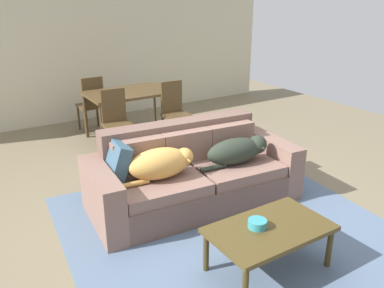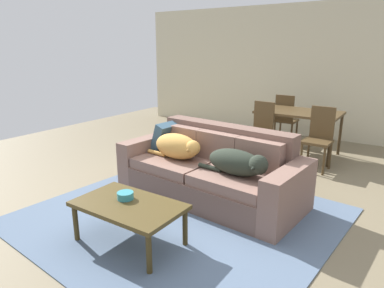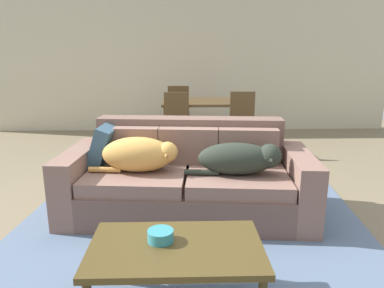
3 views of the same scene
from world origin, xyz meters
TOP-DOWN VIEW (x-y plane):
  - ground_plane at (0.00, 0.00)m, footprint 10.00×10.00m
  - back_partition at (0.00, 4.00)m, footprint 8.00×0.12m
  - area_rug at (-0.02, -0.52)m, footprint 3.37×3.21m
  - couch at (-0.02, 0.15)m, footprint 2.39×1.20m
  - dog_on_left_cushion at (-0.46, 0.04)m, footprint 0.82×0.39m
  - dog_on_right_cushion at (0.45, -0.08)m, footprint 0.86×0.38m
  - throw_pillow_by_left_arm at (-0.85, 0.29)m, footprint 0.29×0.42m
  - coffee_table at (-0.11, -1.23)m, footprint 1.03×0.62m
  - bowl_on_coffee_table at (-0.21, -1.17)m, footprint 0.16×0.16m
  - dining_table at (0.31, 2.54)m, footprint 1.36×0.87m
  - dining_chair_near_left at (-0.16, 1.98)m, footprint 0.43×0.43m
  - dining_chair_near_right at (0.81, 1.97)m, footprint 0.41×0.41m
  - dining_chair_far_left at (-0.13, 3.14)m, footprint 0.41×0.41m

SIDE VIEW (x-z plane):
  - ground_plane at x=0.00m, z-range 0.00..0.00m
  - area_rug at x=-0.02m, z-range 0.00..0.01m
  - couch at x=-0.02m, z-range -0.11..0.77m
  - coffee_table at x=-0.11m, z-range 0.16..0.58m
  - bowl_on_coffee_table at x=-0.21m, z-range 0.42..0.49m
  - dining_chair_far_left at x=-0.13m, z-range 0.04..1.00m
  - dining_chair_near_left at x=-0.16m, z-range 0.05..1.00m
  - dining_chair_near_right at x=0.81m, z-range 0.05..1.01m
  - dog_on_right_cushion at x=0.45m, z-range 0.46..0.75m
  - dog_on_left_cushion at x=-0.46m, z-range 0.46..0.78m
  - throw_pillow_by_left_arm at x=-0.85m, z-range 0.42..0.84m
  - dining_table at x=0.31m, z-range 0.31..1.09m
  - back_partition at x=0.00m, z-range 0.00..2.70m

